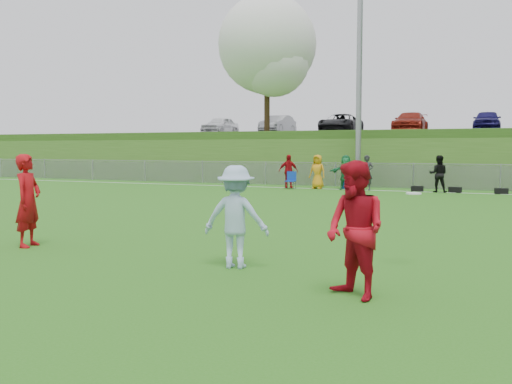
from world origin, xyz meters
The scene contains 16 objects.
ground centered at (0.00, 0.00, 0.00)m, with size 120.00×120.00×0.00m, color #286B16.
sideline_far centered at (0.00, 18.00, 0.01)m, with size 60.00×0.10×0.01m, color white.
fence centered at (0.00, 20.00, 0.65)m, with size 58.00×0.06×1.30m.
light_pole centered at (-3.00, 20.80, 6.71)m, with size 1.20×0.40×12.15m.
berm centered at (0.00, 31.00, 1.50)m, with size 120.00×18.00×3.00m, color #2C5317.
parking_lot centered at (0.00, 33.00, 3.05)m, with size 120.00×12.00×0.10m, color black.
tree_white_flowering centered at (-9.84, 24.92, 8.32)m, with size 6.30×6.30×8.78m.
car_row centered at (-1.17, 32.00, 3.82)m, with size 32.04×5.18×1.44m.
spectator_row centered at (-2.65, 18.00, 0.85)m, with size 8.28×0.97×1.69m.
gear_bags centered at (1.08, 18.10, 0.13)m, with size 7.02×0.41×0.26m.
player_red_left centered at (-4.79, -0.39, 0.96)m, with size 0.70×0.46×1.91m, color #A40B11.
player_red_center centered at (2.36, -1.69, 0.94)m, with size 0.91×0.71×1.87m, color #B20C1B.
player_blue centered at (0.03, -0.54, 0.87)m, with size 1.13×0.65×1.74m, color #9FBCDD.
frisbee centered at (2.78, 0.71, 1.27)m, with size 0.26×0.26×0.02m.
recycling_bin centered at (-3.00, 18.84, 0.49)m, with size 0.65×0.65×0.98m, color #0E3998.
camp_chair centered at (-5.58, 17.40, 0.25)m, with size 0.51×0.52×0.86m.
Camera 1 is at (4.18, -9.19, 2.04)m, focal length 40.00 mm.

